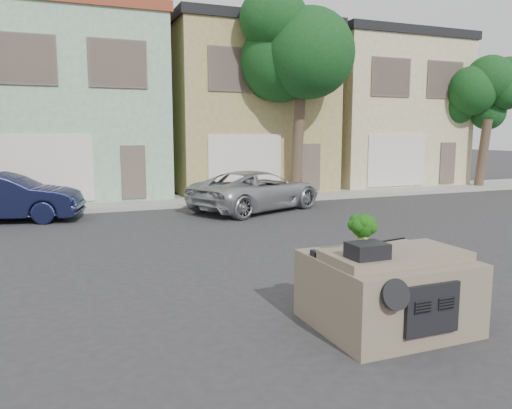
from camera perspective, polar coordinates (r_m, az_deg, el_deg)
ground_plane at (r=9.96m, az=4.18°, el=-7.63°), size 120.00×120.00×0.00m
sidewalk at (r=19.74m, az=-9.29°, el=0.41°), size 40.00×3.00×0.15m
townhouse_mint at (r=23.14m, az=-20.37°, el=10.33°), size 7.20×8.20×7.55m
townhouse_tan at (r=24.54m, az=-2.29°, el=10.67°), size 7.20×8.20×7.55m
townhouse_beige at (r=27.96m, az=12.59°, el=10.18°), size 7.20×8.20×7.55m
navy_sedan at (r=17.23m, az=-26.71°, el=-1.74°), size 4.80×2.57×1.50m
silver_pickup at (r=17.60m, az=0.13°, el=-0.66°), size 5.58×4.22×1.41m
tree_near at (r=20.64m, az=4.88°, el=12.44°), size 4.40×4.00×8.50m
tree_far at (r=26.61m, az=24.67°, el=8.08°), size 3.20×3.00×6.00m
car_dashboard at (r=7.34m, az=14.67°, el=-9.14°), size 2.00×1.80×1.12m
instrument_hump at (r=6.56m, az=12.60°, el=-5.15°), size 0.48×0.38×0.20m
wiper_arm at (r=7.65m, az=14.83°, el=-4.01°), size 0.69×0.15×0.02m
broccoli at (r=7.07m, az=12.13°, el=-2.94°), size 0.58×0.58×0.50m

